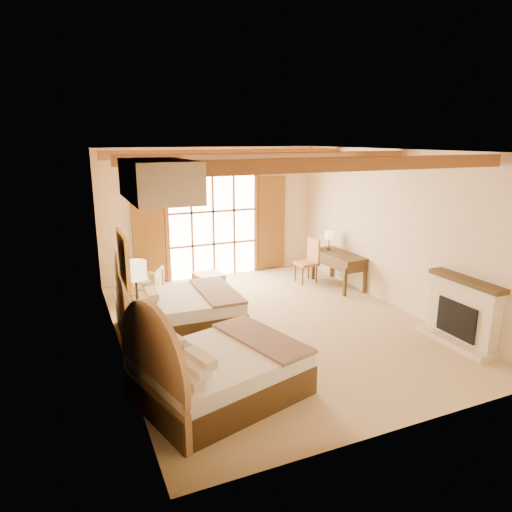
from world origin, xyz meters
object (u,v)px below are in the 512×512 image
nightstand (153,359)px  armchair (145,281)px  bed_far (171,309)px  desk (338,268)px  bed_near (210,370)px

nightstand → armchair: bearing=93.9°
bed_far → nightstand: bed_far is taller
bed_far → desk: size_ratio=1.41×
bed_near → nightstand: bearing=111.8°
bed_far → nightstand: (-0.64, -1.61, -0.11)m
bed_near → bed_far: 2.41m
bed_far → desk: 4.34m
bed_far → nightstand: 1.74m
nightstand → desk: size_ratio=0.42×
bed_near → bed_far: (0.04, 2.40, 0.00)m
bed_near → nightstand: bed_near is taller
nightstand → desk: (4.87, 2.62, 0.11)m
bed_near → armchair: size_ratio=3.58×
desk → bed_far: bearing=-170.2°
nightstand → bed_near: bearing=-40.2°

